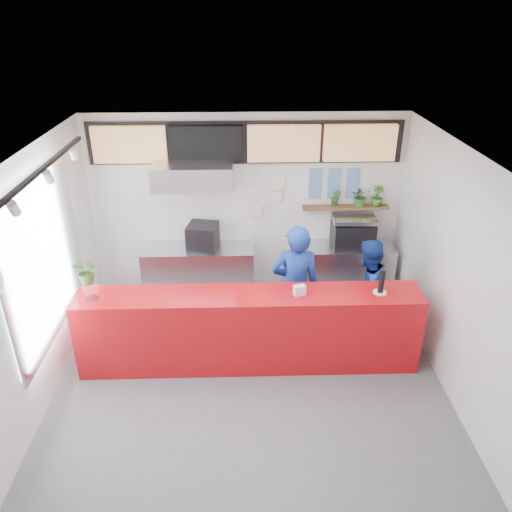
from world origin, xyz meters
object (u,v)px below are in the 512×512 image
(espresso_machine, at_px, (353,234))
(service_counter, at_px, (249,330))
(panini_oven, at_px, (203,236))
(staff_right, at_px, (365,291))
(staff_center, at_px, (295,287))
(pepper_mill, at_px, (381,282))

(espresso_machine, bearing_deg, service_counter, -134.24)
(panini_oven, xyz_separation_m, staff_right, (2.38, -1.22, -0.32))
(espresso_machine, bearing_deg, panini_oven, 179.33)
(staff_right, bearing_deg, espresso_machine, -126.90)
(staff_center, distance_m, pepper_mill, 1.20)
(panini_oven, distance_m, pepper_mill, 3.02)
(service_counter, bearing_deg, staff_center, 35.76)
(panini_oven, height_order, staff_center, staff_center)
(panini_oven, xyz_separation_m, espresso_machine, (2.42, 0.00, 0.01))
(service_counter, xyz_separation_m, panini_oven, (-0.71, 1.80, 0.55))
(espresso_machine, bearing_deg, pepper_mill, -91.21)
(staff_right, relative_size, pepper_mill, 5.15)
(staff_right, bearing_deg, panini_oven, -62.11)
(service_counter, relative_size, staff_right, 2.89)
(panini_oven, height_order, espresso_machine, espresso_machine)
(staff_center, relative_size, staff_right, 1.19)
(staff_center, bearing_deg, espresso_machine, -129.27)
(service_counter, distance_m, staff_right, 1.78)
(service_counter, height_order, espresso_machine, espresso_machine)
(staff_right, height_order, pepper_mill, staff_right)
(staff_center, bearing_deg, staff_right, -174.22)
(staff_right, distance_m, pepper_mill, 0.77)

